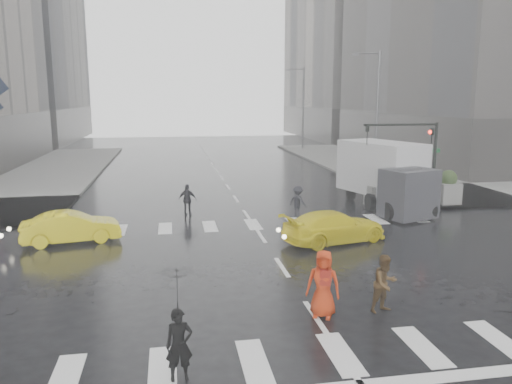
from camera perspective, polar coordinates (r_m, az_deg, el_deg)
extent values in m
plane|color=black|center=(17.41, 2.99, -8.59)|extent=(120.00, 120.00, 0.00)
cube|color=slate|center=(41.15, 24.57, 1.82)|extent=(35.00, 35.00, 0.15)
cube|color=#A59B90|center=(80.03, 15.23, 19.18)|extent=(26.00, 26.00, 36.00)
cube|color=#2E2C29|center=(79.17, 14.66, 7.82)|extent=(26.05, 26.05, 4.40)
cylinder|color=black|center=(27.87, 19.69, 2.88)|extent=(0.16, 0.16, 4.50)
cylinder|color=black|center=(26.75, 16.22, 7.40)|extent=(4.00, 0.12, 0.12)
imported|color=black|center=(27.60, 19.42, 5.85)|extent=(0.16, 0.20, 1.00)
imported|color=black|center=(26.04, 12.57, 6.39)|extent=(0.16, 0.20, 1.00)
sphere|color=#FF190C|center=(27.53, 19.28, 6.48)|extent=(0.20, 0.20, 0.20)
cube|color=#0C5522|center=(28.04, 19.48, 4.48)|extent=(0.90, 0.03, 0.22)
cylinder|color=#59595B|center=(37.07, 13.64, 8.49)|extent=(0.20, 0.20, 9.00)
cylinder|color=#59595B|center=(36.83, 12.61, 15.23)|extent=(1.80, 0.12, 0.12)
cube|color=#59595B|center=(36.50, 11.25, 15.16)|extent=(0.50, 0.22, 0.15)
cylinder|color=#59595B|center=(55.99, 5.41, 9.40)|extent=(0.20, 0.20, 9.00)
cylinder|color=#59595B|center=(55.83, 4.57, 13.83)|extent=(1.80, 0.12, 0.12)
cube|color=#59595B|center=(55.61, 3.65, 13.75)|extent=(0.50, 0.22, 0.15)
cube|color=slate|center=(26.95, 13.71, -0.39)|extent=(1.10, 1.10, 1.10)
sphere|color=#203115|center=(26.81, 13.79, 1.29)|extent=(0.90, 0.90, 0.90)
cube|color=slate|center=(27.81, 17.49, -0.25)|extent=(1.10, 1.10, 1.10)
sphere|color=#203115|center=(27.67, 17.58, 1.38)|extent=(0.90, 0.90, 0.90)
cube|color=slate|center=(28.77, 21.03, -0.11)|extent=(1.10, 1.10, 1.10)
sphere|color=#203115|center=(28.64, 21.14, 1.46)|extent=(0.90, 0.90, 0.90)
imported|color=black|center=(10.80, -8.77, -16.90)|extent=(0.60, 0.43, 1.55)
imported|color=black|center=(10.29, -8.97, -10.88)|extent=(1.06, 1.08, 0.88)
imported|color=#49341A|center=(14.17, 14.52, -10.09)|extent=(0.94, 0.83, 1.61)
imported|color=red|center=(13.53, 7.68, -10.35)|extent=(1.06, 0.91, 1.83)
cube|color=maroon|center=(13.28, 7.95, -9.67)|extent=(0.32, 0.27, 0.40)
imported|color=black|center=(24.89, -7.82, -0.89)|extent=(1.02, 0.75, 1.57)
imported|color=black|center=(24.46, 4.79, -1.09)|extent=(1.06, 1.09, 1.52)
imported|color=yellow|center=(21.43, -20.36, -3.80)|extent=(3.99, 2.01, 1.25)
imported|color=yellow|center=(20.40, 8.95, -3.94)|extent=(4.20, 2.75, 1.27)
cube|color=silver|center=(27.65, 14.13, 2.75)|extent=(2.42, 4.65, 2.73)
cube|color=#2F2F34|center=(24.90, 17.04, -0.14)|extent=(2.32, 1.82, 2.32)
cube|color=black|center=(24.78, 17.13, 1.46)|extent=(2.02, 0.91, 0.91)
cylinder|color=black|center=(24.42, 14.93, -2.18)|extent=(0.28, 0.91, 0.91)
cylinder|color=black|center=(25.38, 19.29, -1.94)|extent=(0.28, 0.91, 0.91)
cylinder|color=black|center=(26.41, 12.93, -1.13)|extent=(0.28, 0.91, 0.91)
cylinder|color=black|center=(27.29, 17.04, -0.95)|extent=(0.28, 0.91, 0.91)
cylinder|color=black|center=(28.98, 10.78, 0.00)|extent=(0.28, 0.91, 0.91)
cylinder|color=black|center=(29.79, 14.60, 0.13)|extent=(0.28, 0.91, 0.91)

